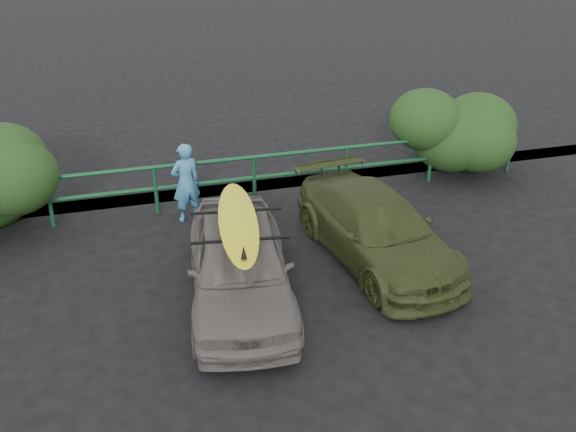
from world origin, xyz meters
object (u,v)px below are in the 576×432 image
(guardrail, at_px, (206,184))
(man, at_px, (186,182))
(sedan, at_px, (240,265))
(surfboard, at_px, (238,221))
(olive_vehicle, at_px, (376,229))

(guardrail, xyz_separation_m, man, (-0.44, -0.41, 0.27))
(sedan, bearing_deg, guardrail, 97.28)
(guardrail, height_order, surfboard, surfboard)
(olive_vehicle, relative_size, man, 2.56)
(sedan, distance_m, olive_vehicle, 2.63)
(man, height_order, surfboard, man)
(guardrail, height_order, man, man)
(man, bearing_deg, olive_vehicle, 123.07)
(man, relative_size, surfboard, 0.56)
(guardrail, xyz_separation_m, olive_vehicle, (2.50, -2.84, 0.07))
(olive_vehicle, xyz_separation_m, man, (-2.95, 2.43, 0.20))
(man, distance_m, surfboard, 3.16)
(sedan, xyz_separation_m, olive_vehicle, (2.55, 0.65, -0.07))
(olive_vehicle, height_order, surfboard, surfboard)
(surfboard, bearing_deg, man, 105.43)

